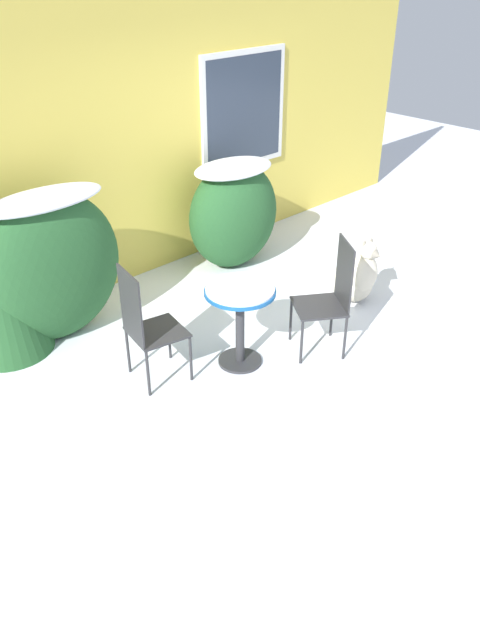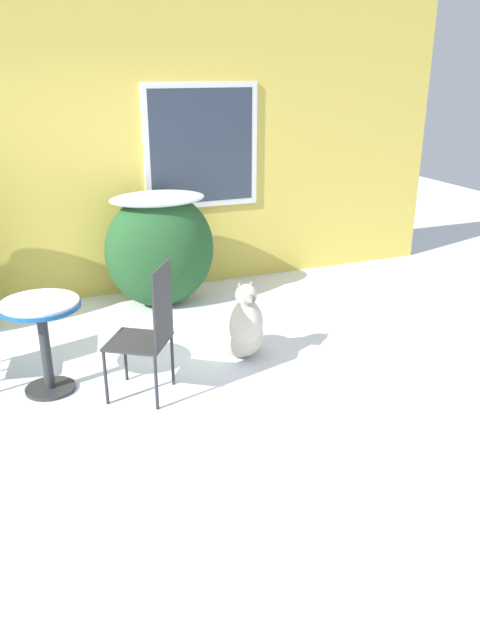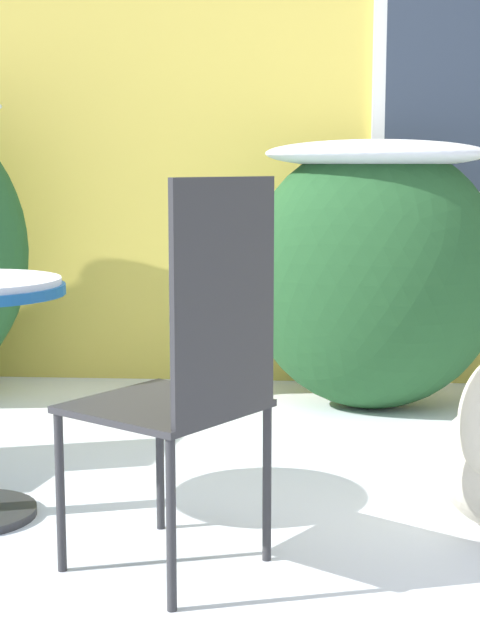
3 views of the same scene
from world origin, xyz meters
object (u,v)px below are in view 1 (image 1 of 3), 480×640
Objects in this scene: patio_table at (240,308)px; patio_chair_near_table at (146,324)px; patio_chair_far_side at (330,295)px; dog at (355,278)px.

patio_table is 0.79m from patio_chair_near_table.
patio_chair_near_table is at bearing 154.95° from patio_table.
patio_chair_near_table is (-0.71, 0.33, -0.00)m from patio_table.
patio_chair_far_side is 1.44× the size of dog.
patio_table reaches higher than dog.
patio_chair_far_side reaches higher than dog.
patio_table is 1.61m from dog.
dog is (1.58, -0.01, -0.28)m from patio_table.
patio_chair_far_side is at bearing -152.97° from dog.
dog is at bearing -0.43° from patio_table.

